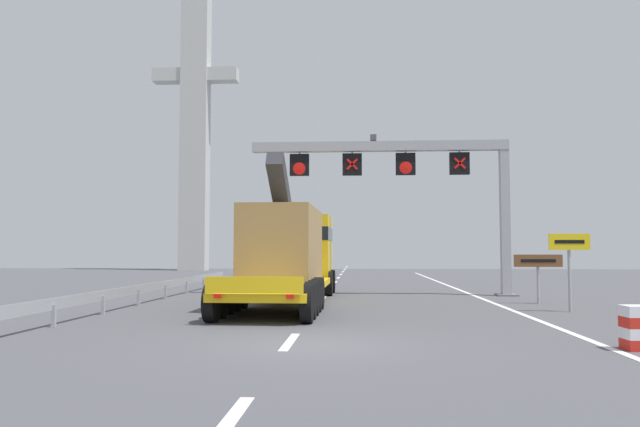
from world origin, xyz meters
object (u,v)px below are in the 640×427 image
heavy_haul_truck_yellow (292,251)px  exit_sign_yellow (569,253)px  overhead_lane_gantry (413,170)px  bridge_pylon_distant (195,109)px  tourist_info_sign_brown (538,266)px

heavy_haul_truck_yellow → exit_sign_yellow: 10.34m
overhead_lane_gantry → exit_sign_yellow: 9.35m
overhead_lane_gantry → bridge_pylon_distant: (-19.65, 34.79, 11.26)m
heavy_haul_truck_yellow → exit_sign_yellow: bearing=-21.1°
overhead_lane_gantry → bridge_pylon_distant: 41.51m
overhead_lane_gantry → bridge_pylon_distant: bearing=119.5°
overhead_lane_gantry → tourist_info_sign_brown: (4.35, -4.17, -4.25)m
exit_sign_yellow → bridge_pylon_distant: (-24.13, 42.08, 15.03)m
exit_sign_yellow → tourist_info_sign_brown: size_ratio=1.38×
exit_sign_yellow → bridge_pylon_distant: 50.78m
exit_sign_yellow → bridge_pylon_distant: bridge_pylon_distant is taller
overhead_lane_gantry → tourist_info_sign_brown: 7.37m
overhead_lane_gantry → exit_sign_yellow: bearing=-58.4°
overhead_lane_gantry → heavy_haul_truck_yellow: overhead_lane_gantry is taller
exit_sign_yellow → tourist_info_sign_brown: bearing=92.3°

